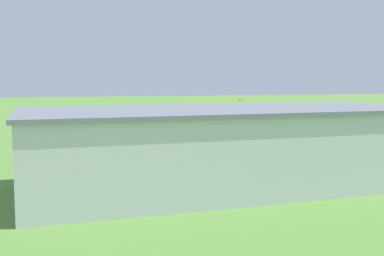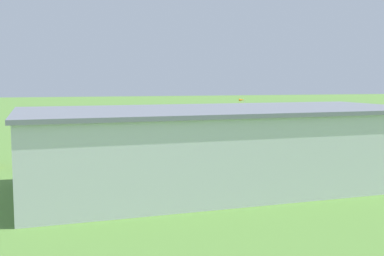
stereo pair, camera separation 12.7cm
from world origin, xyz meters
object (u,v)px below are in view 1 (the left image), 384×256
at_px(hangar, 224,147).
at_px(person_walking_on_apron, 75,155).
at_px(biplane, 188,117).
at_px(windsock, 242,101).
at_px(car_grey, 302,147).
at_px(car_white, 35,160).
at_px(person_beside_truck, 272,144).
at_px(person_crossing_taxiway, 156,147).

bearing_deg(hangar, person_walking_on_apron, -52.96).
relative_size(biplane, windsock, 1.32).
bearing_deg(biplane, car_grey, 108.10).
xyz_separation_m(biplane, car_white, (24.94, 27.04, -2.16)).
height_order(biplane, windsock, windsock).
bearing_deg(car_white, person_beside_truck, -171.14).
bearing_deg(car_white, car_grey, -178.06).
bearing_deg(windsock, biplane, 47.52).
bearing_deg(biplane, person_crossing_taxiway, 63.78).
xyz_separation_m(car_white, person_walking_on_apron, (-4.37, -2.84, -0.04)).
distance_m(car_white, person_crossing_taxiway, 16.25).
xyz_separation_m(biplane, person_walking_on_apron, (20.57, 24.20, -2.20)).
xyz_separation_m(hangar, windsock, (-26.05, -60.97, 1.20)).
xyz_separation_m(car_grey, person_walking_on_apron, (29.04, -1.71, -0.04)).
relative_size(biplane, person_crossing_taxiway, 4.07).
bearing_deg(person_walking_on_apron, car_grey, 176.63).
bearing_deg(car_white, person_walking_on_apron, -146.99).
bearing_deg(hangar, person_beside_truck, -126.22).
distance_m(biplane, person_crossing_taxiway, 22.91).
relative_size(biplane, person_beside_truck, 4.08).
relative_size(hangar, car_grey, 7.70).
xyz_separation_m(car_white, windsock, (-43.16, -46.93, 3.94)).
bearing_deg(car_grey, biplane, -71.90).
xyz_separation_m(car_grey, windsock, (-9.74, -45.80, 3.94)).
xyz_separation_m(hangar, biplane, (-7.83, -41.08, -0.58)).
xyz_separation_m(person_crossing_taxiway, person_walking_on_apron, (10.49, 3.73, -0.08)).
bearing_deg(car_white, person_crossing_taxiway, -156.14).
xyz_separation_m(person_beside_truck, person_walking_on_apron, (26.54, 1.98, -0.08)).
distance_m(car_grey, person_walking_on_apron, 29.09).
xyz_separation_m(person_crossing_taxiway, windsock, (-28.29, -40.36, 3.90)).
distance_m(hangar, windsock, 66.31).
bearing_deg(person_crossing_taxiway, hangar, 96.22).
bearing_deg(person_beside_truck, person_crossing_taxiway, -6.25).
distance_m(person_crossing_taxiway, person_beside_truck, 16.15).
height_order(hangar, car_grey, hangar).
height_order(car_grey, car_white, car_white).
height_order(hangar, car_white, hangar).
bearing_deg(person_crossing_taxiway, biplane, -116.22).
distance_m(hangar, car_grey, 22.44).
bearing_deg(hangar, person_crossing_taxiway, -83.78).
distance_m(car_grey, person_crossing_taxiway, 19.33).
distance_m(hangar, person_walking_on_apron, 21.32).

